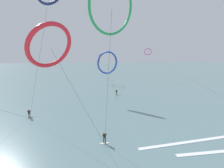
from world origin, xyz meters
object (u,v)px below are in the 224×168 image
at_px(surfer_ivory, 105,139).
at_px(kite_teal, 99,60).
at_px(surfer_charcoal, 29,114).
at_px(kite_crimson, 51,46).
at_px(surfer_lime, 117,92).
at_px(kite_magenta, 148,52).
at_px(kite_emerald, 112,8).
at_px(kite_cobalt, 107,63).

bearing_deg(surfer_ivory, kite_teal, -56.18).
distance_m(surfer_charcoal, kite_crimson, 19.41).
relative_size(surfer_charcoal, surfer_ivory, 1.00).
bearing_deg(kite_crimson, surfer_lime, -161.85).
distance_m(kite_magenta, kite_emerald, 55.19).
bearing_deg(surfer_charcoal, kite_emerald, 70.59).
distance_m(surfer_charcoal, kite_emerald, 24.65).
xyz_separation_m(kite_magenta, kite_cobalt, (-23.53, -28.78, -3.08)).
bearing_deg(kite_magenta, surfer_lime, -108.43).
height_order(kite_crimson, kite_cobalt, kite_crimson).
xyz_separation_m(surfer_lime, kite_crimson, (-11.77, -25.21, 12.00)).
distance_m(kite_teal, kite_cobalt, 25.82).
xyz_separation_m(surfer_charcoal, kite_teal, (16.33, 32.61, 9.02)).
relative_size(kite_teal, kite_emerald, 1.21).
bearing_deg(kite_teal, kite_magenta, 97.75).
bearing_deg(surfer_ivory, kite_cobalt, -61.39).
bearing_deg(surfer_lime, kite_emerald, -55.58).
bearing_deg(surfer_ivory, surfer_lime, -68.01).
bearing_deg(surfer_charcoal, surfer_ivory, 75.78).
relative_size(surfer_charcoal, surfer_lime, 1.00).
height_order(surfer_lime, kite_crimson, kite_crimson).
bearing_deg(kite_cobalt, surfer_ivory, -60.89).
bearing_deg(kite_teal, kite_crimson, -9.89).
relative_size(kite_teal, kite_magenta, 0.44).
distance_m(surfer_ivory, kite_emerald, 15.84).
bearing_deg(kite_teal, surfer_lime, 9.98).
bearing_deg(kite_cobalt, kite_magenta, 89.09).
height_order(kite_cobalt, kite_emerald, kite_emerald).
bearing_deg(kite_crimson, kite_emerald, 132.11).
xyz_separation_m(surfer_ivory, kite_cobalt, (2.81, 17.27, 9.26)).
distance_m(surfer_lime, kite_teal, 22.57).
relative_size(surfer_charcoal, kite_cobalt, 0.13).
bearing_deg(kite_crimson, kite_cobalt, -159.17).
bearing_deg(surfer_charcoal, kite_magenta, 155.94).
height_order(kite_teal, kite_emerald, kite_emerald).
height_order(surfer_ivory, kite_cobalt, kite_cobalt).
bearing_deg(surfer_ivory, kite_magenta, -81.92).
distance_m(surfer_ivory, kite_crimson, 13.37).
bearing_deg(surfer_lime, kite_cobalt, -76.35).
relative_size(surfer_lime, kite_emerald, 0.09).
relative_size(kite_magenta, kite_crimson, 3.46).
bearing_deg(kite_magenta, kite_emerald, -95.93).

